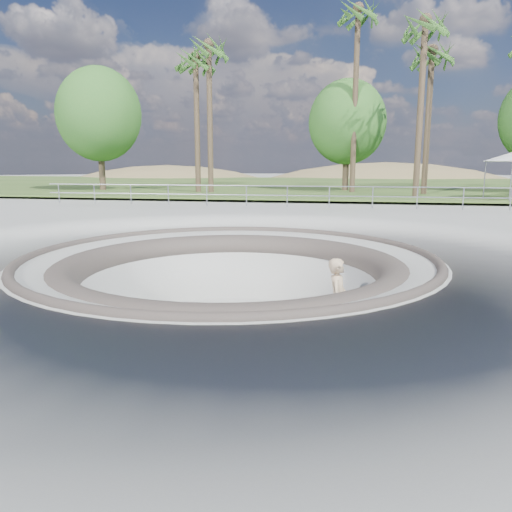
# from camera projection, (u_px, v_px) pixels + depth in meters

# --- Properties ---
(ground) EXTENTS (180.00, 180.00, 0.00)m
(ground) POSITION_uv_depth(u_px,v_px,m) (230.00, 256.00, 12.45)
(ground) COLOR #A2A29D
(ground) RESTS_ON ground
(skate_bowl) EXTENTS (14.00, 14.00, 4.10)m
(skate_bowl) POSITION_uv_depth(u_px,v_px,m) (231.00, 326.00, 12.79)
(skate_bowl) COLOR #A2A29D
(skate_bowl) RESTS_ON ground
(grass_strip) EXTENTS (180.00, 36.00, 0.12)m
(grass_strip) POSITION_uv_depth(u_px,v_px,m) (316.00, 185.00, 45.26)
(grass_strip) COLOR #345221
(grass_strip) RESTS_ON ground
(distant_hills) EXTENTS (103.20, 45.00, 28.60)m
(distant_hills) POSITION_uv_depth(u_px,v_px,m) (353.00, 230.00, 68.35)
(distant_hills) COLOR olive
(distant_hills) RESTS_ON ground
(safety_railing) EXTENTS (25.00, 0.06, 1.03)m
(safety_railing) POSITION_uv_depth(u_px,v_px,m) (287.00, 196.00, 23.92)
(safety_railing) COLOR gray
(safety_railing) RESTS_ON ground
(skateboard) EXTENTS (0.88, 0.55, 0.09)m
(skateboard) POSITION_uv_depth(u_px,v_px,m) (336.00, 342.00, 11.66)
(skateboard) COLOR olive
(skateboard) RESTS_ON ground
(skater) EXTENTS (0.55, 0.77, 1.99)m
(skater) POSITION_uv_depth(u_px,v_px,m) (338.00, 301.00, 11.47)
(skater) COLOR tan
(skater) RESTS_ON skateboard
(palm_a) EXTENTS (2.60, 2.60, 9.67)m
(palm_a) POSITION_uv_depth(u_px,v_px,m) (196.00, 65.00, 32.50)
(palm_a) COLOR brown
(palm_a) RESTS_ON ground
(palm_b) EXTENTS (2.60, 2.60, 10.32)m
(palm_b) POSITION_uv_depth(u_px,v_px,m) (209.00, 54.00, 31.90)
(palm_b) COLOR brown
(palm_b) RESTS_ON ground
(palm_c) EXTENTS (2.60, 2.60, 12.56)m
(palm_c) POSITION_uv_depth(u_px,v_px,m) (358.00, 21.00, 31.84)
(palm_c) COLOR brown
(palm_c) RESTS_ON ground
(palm_d) EXTENTS (2.60, 2.60, 9.62)m
(palm_d) POSITION_uv_depth(u_px,v_px,m) (432.00, 59.00, 30.41)
(palm_d) COLOR brown
(palm_d) RESTS_ON ground
(palm_e) EXTENTS (2.60, 2.60, 10.76)m
(palm_e) POSITION_uv_depth(u_px,v_px,m) (425.00, 31.00, 28.02)
(palm_e) COLOR brown
(palm_e) RESTS_ON ground
(bushy_tree_left) EXTENTS (6.07, 5.52, 8.76)m
(bushy_tree_left) POSITION_uv_depth(u_px,v_px,m) (99.00, 114.00, 35.48)
(bushy_tree_left) COLOR brown
(bushy_tree_left) RESTS_ON ground
(bushy_tree_mid) EXTENTS (5.44, 4.94, 7.85)m
(bushy_tree_mid) POSITION_uv_depth(u_px,v_px,m) (347.00, 122.00, 35.14)
(bushy_tree_mid) COLOR brown
(bushy_tree_mid) RESTS_ON ground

